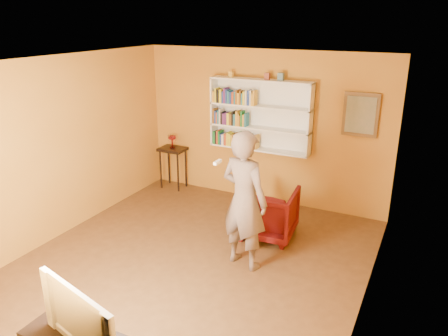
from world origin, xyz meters
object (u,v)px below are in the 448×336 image
Objects in this scene: ruby_lustre at (172,139)px; armchair at (268,212)px; console_table at (173,155)px; person at (244,200)px; television at (89,314)px; bookshelf at (261,115)px.

armchair is (2.38, -1.05, -0.61)m from ruby_lustre.
console_table is 0.43× the size of person.
console_table is 0.32m from ruby_lustre.
ruby_lustre reaches higher than armchair.
console_table is 4.95m from television.
bookshelf is at bearing -68.18° from armchair.
console_table is (-1.75, -0.16, -0.92)m from bookshelf.
ruby_lustre is at bearing 129.30° from television.
console_table is 0.96× the size of armchair.
person is at bearing -39.56° from ruby_lustre.
console_table is at bearing -174.80° from bookshelf.
bookshelf is at bearing 108.47° from television.
console_table is at bearing -80.54° from ruby_lustre.
bookshelf reaches higher than armchair.
console_table reaches higher than armchair.
console_table is 3.17× the size of ruby_lustre.
console_table is at bearing 129.30° from television.
bookshelf reaches higher than console_table.
television is (0.30, -4.66, -0.79)m from bookshelf.
person is (2.39, -1.97, 0.27)m from console_table.
armchair is 3.49m from television.
television is at bearing -65.48° from console_table.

